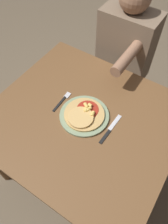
% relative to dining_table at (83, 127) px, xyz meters
% --- Properties ---
extents(ground_plane, '(8.00, 8.00, 0.00)m').
position_rel_dining_table_xyz_m(ground_plane, '(0.00, 0.00, -0.63)').
color(ground_plane, brown).
extents(dining_table, '(1.07, 0.98, 0.74)m').
position_rel_dining_table_xyz_m(dining_table, '(0.00, 0.00, 0.00)').
color(dining_table, brown).
rests_on(dining_table, ground_plane).
extents(plate, '(0.29, 0.29, 0.01)m').
position_rel_dining_table_xyz_m(plate, '(-0.00, 0.01, 0.11)').
color(plate, gray).
rests_on(plate, dining_table).
extents(pizza, '(0.23, 0.23, 0.04)m').
position_rel_dining_table_xyz_m(pizza, '(-0.00, 0.01, 0.13)').
color(pizza, tan).
rests_on(pizza, plate).
extents(fork, '(0.03, 0.18, 0.00)m').
position_rel_dining_table_xyz_m(fork, '(-0.17, 0.03, 0.11)').
color(fork, black).
rests_on(fork, dining_table).
extents(knife, '(0.03, 0.22, 0.00)m').
position_rel_dining_table_xyz_m(knife, '(0.17, 0.01, 0.11)').
color(knife, black).
rests_on(knife, dining_table).
extents(person_diner, '(0.39, 0.52, 1.22)m').
position_rel_dining_table_xyz_m(person_diner, '(-0.08, 0.68, 0.09)').
color(person_diner, '#2D2D38').
rests_on(person_diner, ground_plane).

